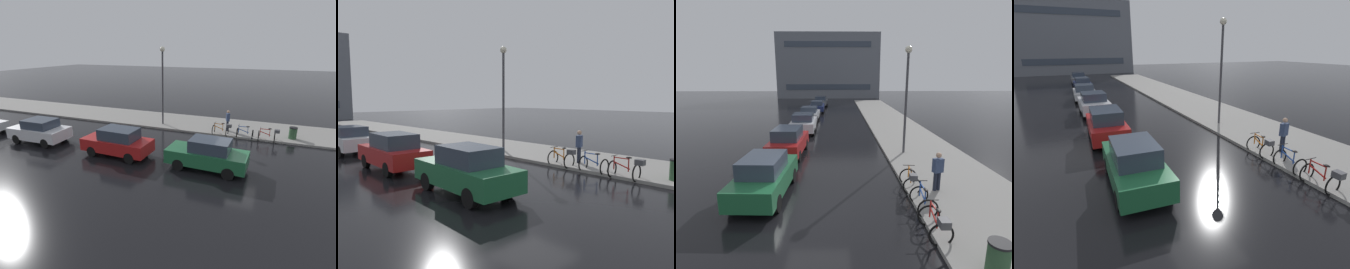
{
  "view_description": "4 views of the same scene",
  "coord_description": "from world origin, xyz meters",
  "views": [
    {
      "loc": [
        -14.85,
        -1.49,
        6.26
      ],
      "look_at": [
        -0.46,
        4.23,
        1.09
      ],
      "focal_mm": 28.0,
      "sensor_mm": 36.0,
      "label": 1
    },
    {
      "loc": [
        -8.74,
        -7.61,
        3.32
      ],
      "look_at": [
        0.71,
        2.31,
        1.78
      ],
      "focal_mm": 35.0,
      "sensor_mm": 36.0,
      "label": 2
    },
    {
      "loc": [
        0.86,
        -8.48,
        4.75
      ],
      "look_at": [
        1.1,
        5.31,
        1.59
      ],
      "focal_mm": 28.0,
      "sensor_mm": 36.0,
      "label": 3
    },
    {
      "loc": [
        -4.02,
        -6.98,
        4.71
      ],
      "look_at": [
        -0.02,
        1.92,
        1.46
      ],
      "focal_mm": 28.0,
      "sensor_mm": 36.0,
      "label": 4
    }
  ],
  "objects": [
    {
      "name": "ground_plane",
      "position": [
        0.0,
        0.0,
        0.0
      ],
      "size": [
        140.0,
        140.0,
        0.0
      ],
      "primitive_type": "plane",
      "color": "black"
    },
    {
      "name": "sidewalk_kerb",
      "position": [
        6.0,
        10.0,
        0.07
      ],
      "size": [
        4.8,
        60.0,
        0.14
      ],
      "primitive_type": "cube",
      "color": "gray",
      "rests_on": "ground"
    },
    {
      "name": "bicycle_nearest",
      "position": [
        3.7,
        -1.64,
        0.5
      ],
      "size": [
        0.74,
        1.37,
        0.98
      ],
      "color": "black",
      "rests_on": "ground"
    },
    {
      "name": "bicycle_second",
      "position": [
        3.81,
        -0.02,
        0.4
      ],
      "size": [
        0.74,
        1.14,
        0.98
      ],
      "color": "black",
      "rests_on": "ground"
    },
    {
      "name": "bicycle_third",
      "position": [
        3.8,
        1.61,
        0.5
      ],
      "size": [
        0.85,
        1.39,
        0.99
      ],
      "color": "black",
      "rests_on": "ground"
    },
    {
      "name": "car_green",
      "position": [
        -2.1,
        1.32,
        0.84
      ],
      "size": [
        1.91,
        4.32,
        1.69
      ],
      "color": "#1E6038",
      "rests_on": "ground"
    },
    {
      "name": "car_red",
      "position": [
        -2.21,
        6.79,
        0.85
      ],
      "size": [
        1.92,
        4.23,
        1.7
      ],
      "color": "#AD1919",
      "rests_on": "ground"
    },
    {
      "name": "car_white",
      "position": [
        -2.14,
        13.05,
        0.82
      ],
      "size": [
        2.02,
        4.02,
        1.63
      ],
      "color": "silver",
      "rests_on": "ground"
    },
    {
      "name": "pedestrian",
      "position": [
        4.81,
        1.4,
        0.98
      ],
      "size": [
        0.45,
        0.35,
        1.74
      ],
      "color": "#1E2333",
      "rests_on": "ground"
    },
    {
      "name": "streetlamp",
      "position": [
        4.75,
        6.77,
        4.09
      ],
      "size": [
        0.4,
        0.4,
        6.33
      ],
      "color": "#424247",
      "rests_on": "ground"
    }
  ]
}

